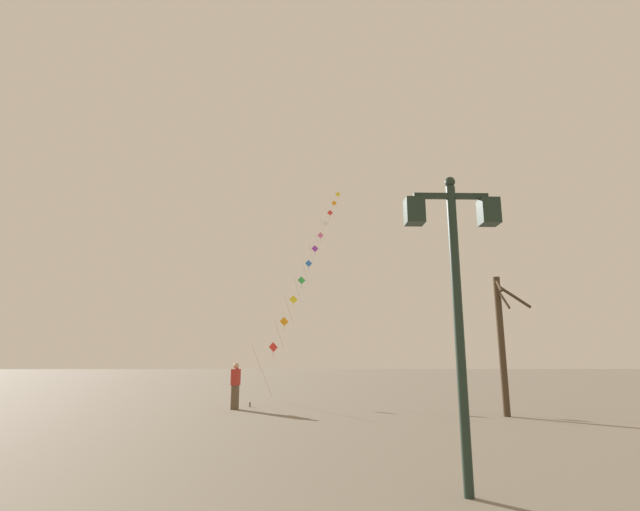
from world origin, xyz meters
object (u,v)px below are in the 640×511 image
kite_flyer (236,385)px  bare_tree (502,339)px  twin_lantern_lamp_post (455,266)px  kite_train (312,256)px

kite_flyer → bare_tree: bearing=-89.7°
twin_lantern_lamp_post → kite_flyer: 13.07m
kite_train → bare_tree: (6.36, -13.07, -5.70)m
twin_lantern_lamp_post → kite_train: (-1.96, 22.39, 5.01)m
twin_lantern_lamp_post → bare_tree: bare_tree is taller
kite_train → kite_flyer: kite_train is taller
kite_train → kite_flyer: (-2.96, -10.50, -7.30)m
kite_flyer → bare_tree: bare_tree is taller
kite_train → kite_flyer: bearing=-105.8°
twin_lantern_lamp_post → kite_flyer: (-4.92, 11.90, -2.29)m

